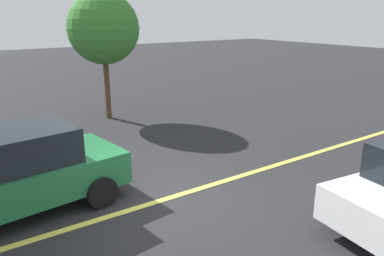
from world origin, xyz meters
TOP-DOWN VIEW (x-y plane):
  - ground_plane at (0.00, 0.00)m, footprint 80.00×80.00m
  - lane_marking_centre at (3.00, 0.00)m, footprint 28.00×0.16m
  - car_green_near_curb at (-2.68, 1.17)m, footprint 4.71×2.43m
  - tree_left_verge at (1.70, 6.89)m, footprint 2.54×2.54m

SIDE VIEW (x-z plane):
  - ground_plane at x=0.00m, z-range 0.00..0.00m
  - lane_marking_centre at x=3.00m, z-range 0.00..0.01m
  - car_green_near_curb at x=-2.68m, z-range 0.00..1.67m
  - tree_left_verge at x=1.70m, z-range 0.99..5.54m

